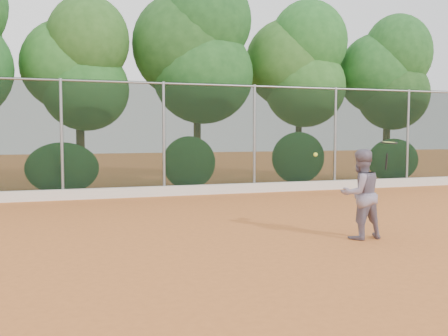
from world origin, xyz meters
name	(u,v)px	position (x,y,z in m)	size (l,w,h in m)	color
ground	(241,242)	(0.00, 0.00, 0.00)	(80.00, 80.00, 0.00)	#CC6D30
concrete_curb	(165,191)	(0.00, 6.82, 0.15)	(24.00, 0.20, 0.30)	silver
tennis_player	(360,194)	(2.16, -0.41, 0.82)	(0.80, 0.62, 1.64)	gray
chainlink_fence	(164,135)	(0.00, 7.00, 1.86)	(24.09, 0.09, 3.50)	black
foliage_backdrop	(136,60)	(-0.55, 8.98, 4.40)	(23.70, 3.63, 7.55)	#3C2B17
tennis_racket	(389,145)	(2.62, -0.58, 1.72)	(0.30, 0.30, 0.53)	black
tennis_ball_in_flight	(316,155)	(1.34, -0.21, 1.54)	(0.07, 0.07, 0.07)	#E8F537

